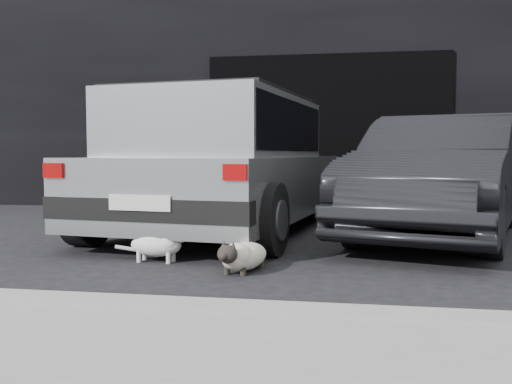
% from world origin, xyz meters
% --- Properties ---
extents(ground, '(80.00, 80.00, 0.00)m').
position_xyz_m(ground, '(0.00, 0.00, 0.00)').
color(ground, black).
rests_on(ground, ground).
extents(building_facade, '(34.00, 4.00, 5.00)m').
position_xyz_m(building_facade, '(1.00, 6.00, 2.50)').
color(building_facade, black).
rests_on(building_facade, ground).
extents(garage_opening, '(4.00, 0.10, 2.60)m').
position_xyz_m(garage_opening, '(1.00, 3.99, 1.30)').
color(garage_opening, black).
rests_on(garage_opening, ground).
extents(curb, '(18.00, 0.25, 0.12)m').
position_xyz_m(curb, '(1.00, -2.60, 0.06)').
color(curb, gray).
rests_on(curb, ground).
extents(silver_hatchback, '(2.70, 4.72, 1.66)m').
position_xyz_m(silver_hatchback, '(-0.09, 1.15, 0.90)').
color(silver_hatchback, '#A1A4A6').
rests_on(silver_hatchback, ground).
extents(second_car, '(2.63, 4.49, 1.40)m').
position_xyz_m(second_car, '(2.44, 1.12, 0.70)').
color(second_car, black).
rests_on(second_car, ground).
extents(cat_siamese, '(0.43, 0.83, 0.29)m').
position_xyz_m(cat_siamese, '(0.57, -1.20, 0.13)').
color(cat_siamese, beige).
rests_on(cat_siamese, ground).
extents(cat_white, '(0.70, 0.27, 0.33)m').
position_xyz_m(cat_white, '(-0.23, -0.89, 0.16)').
color(cat_white, silver).
rests_on(cat_white, ground).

